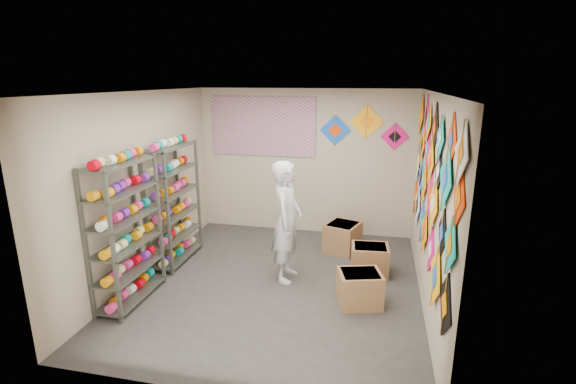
% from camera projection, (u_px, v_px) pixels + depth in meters
% --- Properties ---
extents(ground, '(4.50, 4.50, 0.00)m').
position_uv_depth(ground, '(277.00, 283.00, 6.03)').
color(ground, '#2F2C29').
extents(room_walls, '(4.50, 4.50, 4.50)m').
position_uv_depth(room_walls, '(276.00, 173.00, 5.60)').
color(room_walls, tan).
rests_on(room_walls, ground).
extents(shelf_rack_front, '(0.40, 1.10, 1.90)m').
position_uv_depth(shelf_rack_front, '(126.00, 233.00, 5.34)').
color(shelf_rack_front, '#4C5147').
rests_on(shelf_rack_front, ground).
extents(shelf_rack_back, '(0.40, 1.10, 1.90)m').
position_uv_depth(shelf_rack_back, '(174.00, 204.00, 6.57)').
color(shelf_rack_back, '#4C5147').
rests_on(shelf_rack_back, ground).
extents(string_spools, '(0.12, 2.36, 0.12)m').
position_uv_depth(string_spools, '(152.00, 211.00, 5.93)').
color(string_spools, '#FF328A').
rests_on(string_spools, ground).
extents(kite_wall_display, '(0.06, 4.20, 2.09)m').
position_uv_depth(kite_wall_display, '(429.00, 180.00, 5.24)').
color(kite_wall_display, black).
rests_on(kite_wall_display, room_walls).
extents(back_wall_kites, '(1.58, 0.02, 0.79)m').
position_uv_depth(back_wall_kites, '(363.00, 129.00, 7.40)').
color(back_wall_kites, blue).
rests_on(back_wall_kites, room_walls).
extents(poster, '(2.00, 0.01, 1.10)m').
position_uv_depth(poster, '(263.00, 127.00, 7.77)').
color(poster, '#5952B3').
rests_on(poster, room_walls).
extents(shopkeeper, '(0.65, 0.44, 1.77)m').
position_uv_depth(shopkeeper, '(287.00, 222.00, 5.97)').
color(shopkeeper, silver).
rests_on(shopkeeper, ground).
extents(carton_a, '(0.64, 0.58, 0.45)m').
position_uv_depth(carton_a, '(360.00, 289.00, 5.42)').
color(carton_a, brown).
rests_on(carton_a, ground).
extents(carton_b, '(0.58, 0.49, 0.45)m').
position_uv_depth(carton_b, '(370.00, 260.00, 6.29)').
color(carton_b, brown).
rests_on(carton_b, ground).
extents(carton_c, '(0.66, 0.69, 0.49)m').
position_uv_depth(carton_c, '(342.00, 237.00, 7.13)').
color(carton_c, brown).
rests_on(carton_c, ground).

